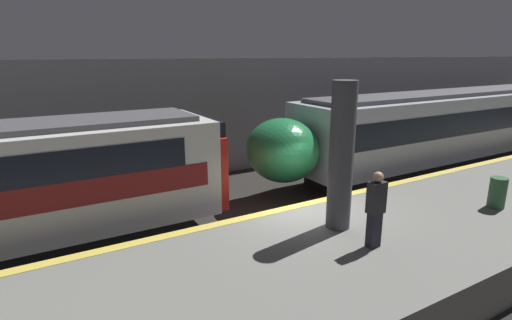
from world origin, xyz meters
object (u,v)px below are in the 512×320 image
train_modern (464,126)px  trash_bin (497,193)px  person_waiting (376,208)px  support_pillar_near (341,157)px

train_modern → trash_bin: train_modern is taller
train_modern → person_waiting: train_modern is taller
trash_bin → support_pillar_near: bearing=165.2°
train_modern → trash_bin: (-6.94, -5.50, -0.36)m
support_pillar_near → train_modern: support_pillar_near is taller
person_waiting → trash_bin: bearing=-0.5°
support_pillar_near → trash_bin: 4.96m
train_modern → trash_bin: bearing=-141.6°
support_pillar_near → person_waiting: 1.46m
person_waiting → trash_bin: 4.67m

